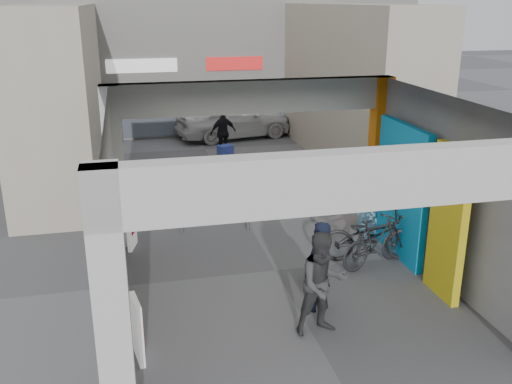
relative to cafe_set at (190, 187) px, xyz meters
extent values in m
plane|color=#5B5B61|center=(1.13, -4.85, -0.29)|extent=(90.00, 90.00, 0.00)
cube|color=#B9B9B5|center=(-1.87, -8.85, 1.46)|extent=(0.40, 0.40, 3.50)
cube|color=#B9B9B5|center=(-1.87, -2.85, 1.46)|extent=(0.40, 0.40, 3.50)
cube|color=orange|center=(4.13, -2.85, 1.46)|extent=(0.40, 0.40, 3.50)
plane|color=beige|center=(-1.87, -5.85, 1.46)|extent=(0.00, 6.40, 6.40)
plane|color=#9D9DA2|center=(4.13, -5.85, 1.46)|extent=(0.00, 6.40, 6.40)
cube|color=#0D91D3|center=(3.83, -4.65, 1.11)|extent=(0.15, 2.00, 2.80)
cube|color=gold|center=(3.83, -6.45, 1.11)|extent=(0.15, 1.00, 2.80)
plane|color=beige|center=(1.13, -5.85, 3.21)|extent=(6.40, 6.40, 0.00)
cube|color=#B9B9B5|center=(1.13, -2.80, 2.86)|extent=(6.40, 0.30, 0.70)
cube|color=#B9B9B5|center=(1.13, -8.90, 2.86)|extent=(6.40, 0.30, 0.70)
cube|color=white|center=(1.13, -2.63, 2.81)|extent=(4.20, 0.05, 0.55)
cube|color=silver|center=(1.13, 9.15, 3.71)|extent=(18.00, 4.00, 8.00)
cube|color=#515966|center=(1.13, 7.10, 0.71)|extent=(16.20, 0.06, 1.80)
cube|color=white|center=(-0.87, 7.11, 2.51)|extent=(2.60, 0.06, 0.50)
cube|color=red|center=(2.63, 7.11, 2.51)|extent=(2.20, 0.06, 0.50)
cube|color=#A7A18B|center=(-3.37, 2.65, 2.21)|extent=(2.00, 9.00, 5.00)
cube|color=#A7A18B|center=(5.63, 2.65, 2.21)|extent=(2.00, 9.00, 5.00)
cylinder|color=gray|center=(-0.48, -2.45, 0.14)|extent=(0.09, 0.09, 0.85)
cylinder|color=gray|center=(1.05, -2.63, 0.13)|extent=(0.09, 0.09, 0.84)
cylinder|color=gray|center=(2.72, -2.41, 0.19)|extent=(0.09, 0.09, 0.94)
cube|color=white|center=(-1.62, -7.23, 0.21)|extent=(0.17, 0.56, 1.00)
cube|color=red|center=(-1.58, -7.23, 0.26)|extent=(0.10, 0.39, 0.40)
cube|color=white|center=(-1.62, -3.06, 0.21)|extent=(0.22, 0.55, 1.00)
cube|color=red|center=(-1.58, -3.06, 0.26)|extent=(0.14, 0.38, 0.40)
cylinder|color=#AEAEB3|center=(0.11, -0.25, 0.04)|extent=(0.05, 0.05, 0.65)
cylinder|color=#AEAEB3|center=(0.11, -0.25, -0.28)|extent=(0.40, 0.40, 0.02)
cylinder|color=#AEAEB3|center=(0.11, -0.25, 0.36)|extent=(0.63, 0.63, 0.05)
cube|color=#AEAEB3|center=(-0.44, -0.43, -0.08)|extent=(0.34, 0.34, 0.41)
cube|color=#AEAEB3|center=(-0.44, -0.27, 0.32)|extent=(0.34, 0.05, 0.41)
cube|color=#AEAEB3|center=(0.56, 0.20, -0.08)|extent=(0.34, 0.34, 0.41)
cube|color=#AEAEB3|center=(0.56, 0.36, 0.32)|extent=(0.34, 0.05, 0.41)
cube|color=#AEAEB3|center=(-0.16, 0.29, -0.08)|extent=(0.34, 0.34, 0.41)
cube|color=#AEAEB3|center=(-0.16, 0.45, 0.32)|extent=(0.34, 0.05, 0.41)
cube|color=black|center=(-1.30, 0.34, -0.12)|extent=(1.28, 0.64, 0.32)
cube|color=#1A5C23|center=(-1.30, 0.18, 0.04)|extent=(1.07, 0.37, 0.19)
cube|color=#1A5C23|center=(-1.30, 0.34, 0.25)|extent=(1.07, 0.37, 0.19)
cube|color=#1A5C23|center=(-1.30, 0.50, 0.46)|extent=(1.07, 0.37, 0.19)
cube|color=#1A5C23|center=(1.56, 3.30, -0.15)|extent=(0.55, 0.50, 0.28)
cube|color=#283A95|center=(1.56, 3.30, 0.13)|extent=(0.55, 0.50, 0.28)
cube|color=black|center=(1.68, -5.50, -0.15)|extent=(0.27, 0.36, 0.27)
cube|color=black|center=(1.68, -5.65, 0.05)|extent=(0.21, 0.18, 0.40)
cube|color=white|center=(1.68, -5.75, 0.00)|extent=(0.17, 0.03, 0.38)
cylinder|color=white|center=(1.62, -5.72, -0.13)|extent=(0.05, 0.05, 0.31)
cylinder|color=white|center=(1.74, -5.72, -0.13)|extent=(0.05, 0.05, 0.31)
sphere|color=black|center=(1.68, -5.67, 0.29)|extent=(0.21, 0.21, 0.21)
cube|color=white|center=(1.68, -5.78, 0.27)|extent=(0.09, 0.13, 0.07)
cone|color=black|center=(1.62, -5.62, 0.39)|extent=(0.08, 0.08, 0.09)
cone|color=black|center=(1.74, -5.62, 0.39)|extent=(0.08, 0.08, 0.09)
imported|color=black|center=(1.46, -6.42, 0.52)|extent=(0.70, 0.68, 1.62)
imported|color=#363638|center=(1.29, -7.15, 0.58)|extent=(0.91, 0.75, 1.73)
imported|color=teal|center=(3.73, -3.54, 0.60)|extent=(0.90, 0.61, 1.77)
imported|color=black|center=(1.64, 4.14, 0.52)|extent=(1.02, 0.64, 1.61)
imported|color=black|center=(3.14, -4.80, 0.25)|extent=(2.12, 1.06, 1.07)
imported|color=black|center=(3.15, -5.07, 0.23)|extent=(1.79, 1.06, 1.04)
imported|color=silver|center=(2.48, 6.65, 0.46)|extent=(4.65, 2.53, 1.50)
camera|label=1|loc=(-1.54, -14.77, 4.85)|focal=40.00mm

